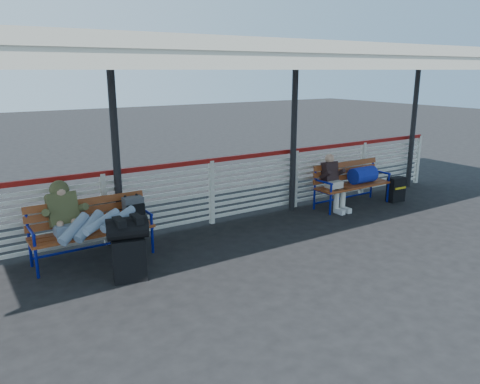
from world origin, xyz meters
TOP-DOWN VIEW (x-y plane):
  - ground at (0.00, 0.00)m, footprint 60.00×60.00m
  - fence at (0.00, 1.90)m, footprint 12.08×0.08m
  - canopy at (-0.00, 0.87)m, footprint 12.60×3.60m
  - luggage_stack at (-2.16, 0.39)m, footprint 0.60×0.42m
  - bench_left at (-2.19, 1.43)m, footprint 1.80×0.56m
  - bench_right at (3.20, 1.33)m, footprint 1.80×0.56m
  - traveler_man at (-2.51, 1.08)m, footprint 0.93×1.64m
  - companion_person at (2.53, 1.32)m, footprint 0.32×0.66m
  - suitcase_side at (4.13, 1.02)m, footprint 0.40×0.25m

SIDE VIEW (x-z plane):
  - ground at x=0.00m, z-range 0.00..0.00m
  - suitcase_side at x=4.13m, z-range 0.00..0.54m
  - luggage_stack at x=-2.16m, z-range 0.04..0.94m
  - bench_left at x=-2.19m, z-range 0.12..1.04m
  - companion_person at x=2.53m, z-range 0.02..1.17m
  - bench_right at x=3.20m, z-range 0.14..1.06m
  - fence at x=0.00m, z-range 0.04..1.28m
  - traveler_man at x=-2.51m, z-range 0.35..1.12m
  - canopy at x=0.00m, z-range 1.46..4.62m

